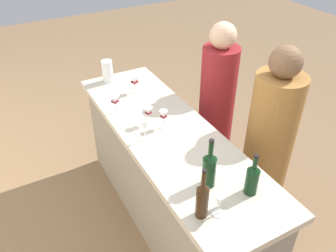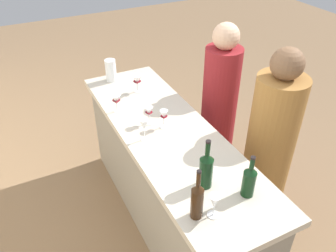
{
  "view_description": "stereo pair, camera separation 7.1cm",
  "coord_description": "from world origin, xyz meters",
  "px_view_note": "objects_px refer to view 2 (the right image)",
  "views": [
    {
      "loc": [
        -1.78,
        0.97,
        2.39
      ],
      "look_at": [
        0.0,
        0.0,
        0.97
      ],
      "focal_mm": 37.05,
      "sensor_mm": 36.0,
      "label": 1
    },
    {
      "loc": [
        -1.82,
        0.91,
        2.39
      ],
      "look_at": [
        0.0,
        0.0,
        0.97
      ],
      "focal_mm": 37.05,
      "sensor_mm": 36.0,
      "label": 2
    }
  ],
  "objects_px": {
    "water_pitcher": "(111,70)",
    "person_left_guest": "(219,111)",
    "wine_bottle_second_left_dark_green": "(249,181)",
    "wine_glass_far_left": "(214,202)",
    "wine_glass_far_center": "(144,126)",
    "wine_bottle_leftmost_amber_brown": "(197,200)",
    "wine_bottle_center_dark_green": "(206,169)",
    "wine_glass_far_right": "(116,100)",
    "wine_glass_near_center": "(164,116)",
    "person_center_guest": "(269,151)",
    "wine_glass_near_right": "(149,112)",
    "wine_glass_near_left": "(137,81)"
  },
  "relations": [
    {
      "from": "water_pitcher",
      "to": "person_left_guest",
      "type": "bearing_deg",
      "value": -128.53
    },
    {
      "from": "wine_bottle_second_left_dark_green",
      "to": "water_pitcher",
      "type": "height_order",
      "value": "wine_bottle_second_left_dark_green"
    },
    {
      "from": "wine_glass_far_left",
      "to": "wine_glass_far_center",
      "type": "bearing_deg",
      "value": 4.29
    },
    {
      "from": "wine_bottle_leftmost_amber_brown",
      "to": "wine_glass_far_left",
      "type": "distance_m",
      "value": 0.09
    },
    {
      "from": "water_pitcher",
      "to": "wine_bottle_leftmost_amber_brown",
      "type": "bearing_deg",
      "value": 176.25
    },
    {
      "from": "wine_bottle_center_dark_green",
      "to": "wine_glass_far_right",
      "type": "relative_size",
      "value": 2.29
    },
    {
      "from": "wine_bottle_center_dark_green",
      "to": "wine_glass_far_center",
      "type": "xyz_separation_m",
      "value": [
        0.57,
        0.14,
        -0.01
      ]
    },
    {
      "from": "wine_bottle_leftmost_amber_brown",
      "to": "water_pitcher",
      "type": "bearing_deg",
      "value": -3.75
    },
    {
      "from": "water_pitcher",
      "to": "wine_glass_far_center",
      "type": "bearing_deg",
      "value": 174.76
    },
    {
      "from": "person_left_guest",
      "to": "wine_bottle_leftmost_amber_brown",
      "type": "bearing_deg",
      "value": 50.34
    },
    {
      "from": "wine_glass_near_center",
      "to": "person_center_guest",
      "type": "height_order",
      "value": "person_center_guest"
    },
    {
      "from": "wine_glass_far_center",
      "to": "wine_glass_near_right",
      "type": "bearing_deg",
      "value": -33.3
    },
    {
      "from": "water_pitcher",
      "to": "person_center_guest",
      "type": "bearing_deg",
      "value": -147.29
    },
    {
      "from": "water_pitcher",
      "to": "wine_bottle_second_left_dark_green",
      "type": "bearing_deg",
      "value": -172.23
    },
    {
      "from": "wine_glass_far_center",
      "to": "wine_glass_far_right",
      "type": "relative_size",
      "value": 1.16
    },
    {
      "from": "wine_glass_near_center",
      "to": "wine_glass_far_right",
      "type": "xyz_separation_m",
      "value": [
        0.36,
        0.23,
        0.0
      ]
    },
    {
      "from": "wine_bottle_leftmost_amber_brown",
      "to": "person_left_guest",
      "type": "bearing_deg",
      "value": -39.1
    },
    {
      "from": "person_left_guest",
      "to": "wine_glass_far_center",
      "type": "bearing_deg",
      "value": 20.9
    },
    {
      "from": "wine_bottle_leftmost_amber_brown",
      "to": "water_pitcher",
      "type": "distance_m",
      "value": 1.71
    },
    {
      "from": "wine_bottle_center_dark_green",
      "to": "wine_glass_far_center",
      "type": "distance_m",
      "value": 0.59
    },
    {
      "from": "wine_bottle_leftmost_amber_brown",
      "to": "person_left_guest",
      "type": "xyz_separation_m",
      "value": [
        1.09,
        -0.89,
        -0.33
      ]
    },
    {
      "from": "wine_bottle_second_left_dark_green",
      "to": "wine_bottle_leftmost_amber_brown",
      "type": "bearing_deg",
      "value": 91.39
    },
    {
      "from": "wine_glass_near_right",
      "to": "water_pitcher",
      "type": "distance_m",
      "value": 0.79
    },
    {
      "from": "wine_glass_far_right",
      "to": "wine_glass_far_center",
      "type": "bearing_deg",
      "value": -174.04
    },
    {
      "from": "wine_glass_far_right",
      "to": "person_center_guest",
      "type": "bearing_deg",
      "value": -128.11
    },
    {
      "from": "wine_glass_near_left",
      "to": "wine_bottle_second_left_dark_green",
      "type": "bearing_deg",
      "value": -175.91
    },
    {
      "from": "wine_glass_far_left",
      "to": "wine_glass_near_center",
      "type": "bearing_deg",
      "value": -8.28
    },
    {
      "from": "wine_glass_near_center",
      "to": "water_pitcher",
      "type": "relative_size",
      "value": 0.71
    },
    {
      "from": "wine_bottle_leftmost_amber_brown",
      "to": "wine_glass_near_left",
      "type": "bearing_deg",
      "value": -9.8
    },
    {
      "from": "wine_glass_near_left",
      "to": "wine_glass_far_center",
      "type": "bearing_deg",
      "value": 161.55
    },
    {
      "from": "wine_glass_near_center",
      "to": "wine_glass_far_right",
      "type": "relative_size",
      "value": 0.99
    },
    {
      "from": "wine_bottle_second_left_dark_green",
      "to": "wine_glass_near_left",
      "type": "distance_m",
      "value": 1.41
    },
    {
      "from": "person_left_guest",
      "to": "wine_glass_near_right",
      "type": "bearing_deg",
      "value": 12.2
    },
    {
      "from": "wine_glass_far_left",
      "to": "wine_glass_far_right",
      "type": "relative_size",
      "value": 1.02
    },
    {
      "from": "wine_bottle_center_dark_green",
      "to": "person_left_guest",
      "type": "bearing_deg",
      "value": -38.34
    },
    {
      "from": "wine_bottle_center_dark_green",
      "to": "wine_glass_near_center",
      "type": "relative_size",
      "value": 2.31
    },
    {
      "from": "wine_glass_near_left",
      "to": "person_left_guest",
      "type": "height_order",
      "value": "person_left_guest"
    },
    {
      "from": "wine_bottle_center_dark_green",
      "to": "wine_glass_near_center",
      "type": "distance_m",
      "value": 0.65
    },
    {
      "from": "wine_bottle_leftmost_amber_brown",
      "to": "wine_glass_near_right",
      "type": "bearing_deg",
      "value": -8.35
    },
    {
      "from": "wine_glass_near_left",
      "to": "wine_glass_near_right",
      "type": "relative_size",
      "value": 1.07
    },
    {
      "from": "wine_bottle_second_left_dark_green",
      "to": "person_left_guest",
      "type": "relative_size",
      "value": 0.18
    },
    {
      "from": "wine_bottle_center_dark_green",
      "to": "wine_bottle_leftmost_amber_brown",
      "type": "bearing_deg",
      "value": 137.26
    },
    {
      "from": "wine_bottle_second_left_dark_green",
      "to": "wine_glass_far_left",
      "type": "relative_size",
      "value": 1.89
    },
    {
      "from": "wine_bottle_second_left_dark_green",
      "to": "wine_glass_far_right",
      "type": "bearing_deg",
      "value": 17.2
    },
    {
      "from": "wine_bottle_center_dark_green",
      "to": "wine_glass_far_center",
      "type": "relative_size",
      "value": 1.98
    },
    {
      "from": "wine_bottle_second_left_dark_green",
      "to": "wine_glass_near_right",
      "type": "height_order",
      "value": "wine_bottle_second_left_dark_green"
    },
    {
      "from": "wine_glass_near_right",
      "to": "wine_glass_far_right",
      "type": "relative_size",
      "value": 0.99
    },
    {
      "from": "wine_glass_near_right",
      "to": "wine_bottle_center_dark_green",
      "type": "bearing_deg",
      "value": -177.71
    },
    {
      "from": "wine_glass_near_left",
      "to": "wine_glass_far_right",
      "type": "distance_m",
      "value": 0.35
    },
    {
      "from": "wine_bottle_leftmost_amber_brown",
      "to": "wine_glass_near_center",
      "type": "relative_size",
      "value": 2.27
    }
  ]
}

